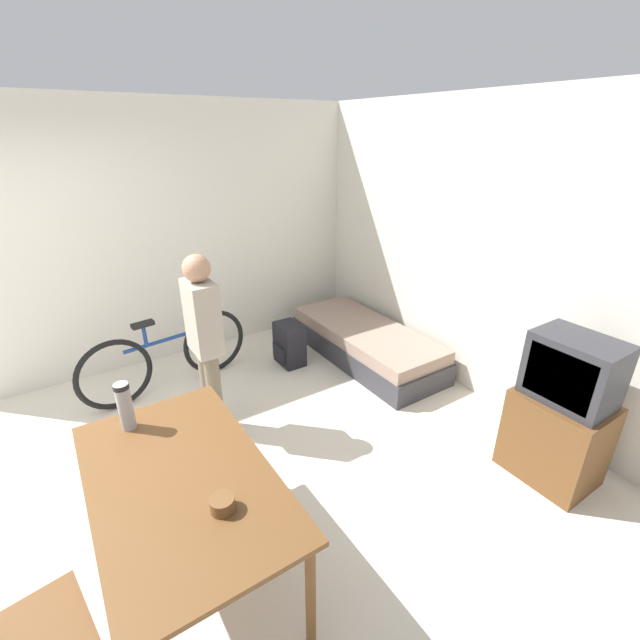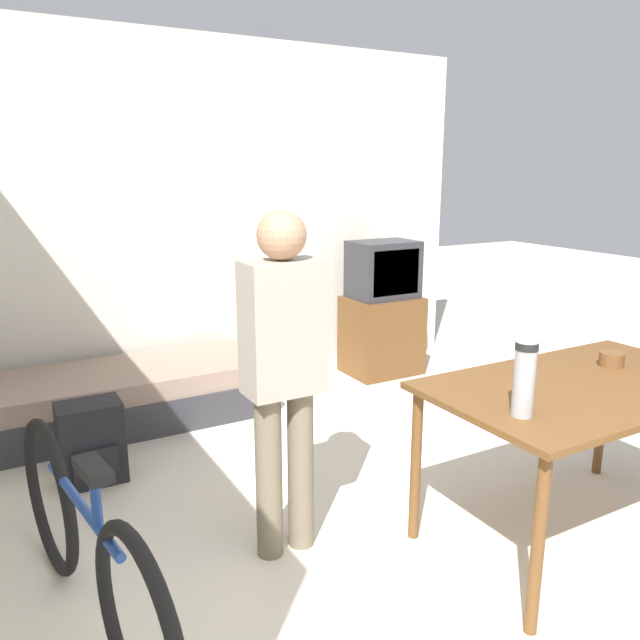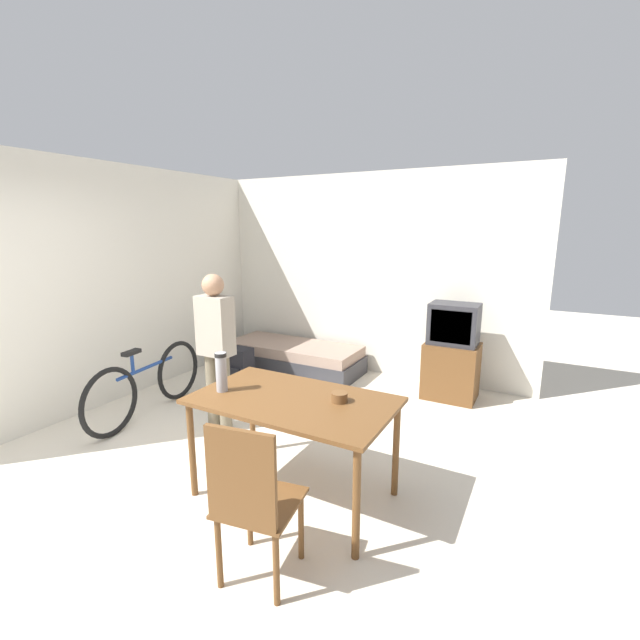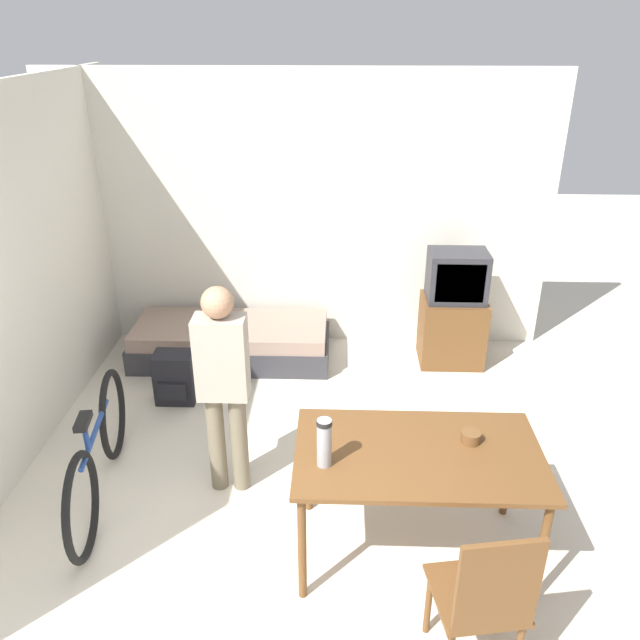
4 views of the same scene
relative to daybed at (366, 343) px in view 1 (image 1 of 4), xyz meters
name	(u,v)px [view 1 (image 1 of 4)]	position (x,y,z in m)	size (l,w,h in m)	color
ground_plane	(39,532)	(0.67, -3.24, -0.19)	(20.00, 20.00, 0.00)	beige
wall_back	(456,249)	(0.67, 0.50, 1.16)	(4.89, 0.06, 2.70)	silver
wall_left	(196,234)	(-1.30, -1.38, 1.16)	(0.06, 4.71, 2.70)	silver
daybed	(366,343)	(0.00, 0.00, 0.00)	(1.93, 0.78, 0.38)	#333338
tv	(561,415)	(2.17, 0.03, 0.34)	(0.60, 0.48, 1.14)	brown
dining_table	(182,488)	(1.54, -2.47, 0.51)	(1.46, 0.85, 0.78)	brown
bicycle	(168,356)	(-0.58, -2.02, 0.17)	(0.29, 1.69, 0.77)	black
person_standing	(205,336)	(0.30, -1.89, 0.72)	(0.34, 0.21, 1.57)	#6B604C
thermos_flask	(125,404)	(0.99, -2.61, 0.76)	(0.09, 0.09, 0.30)	#99999E
mate_bowl	(222,504)	(1.86, -2.37, 0.63)	(0.12, 0.12, 0.07)	brown
backpack	(289,344)	(-0.37, -0.78, 0.04)	(0.34, 0.27, 0.47)	black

